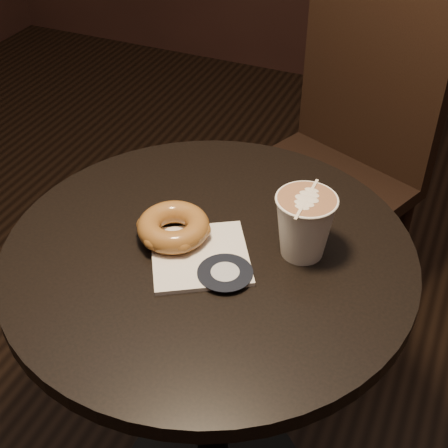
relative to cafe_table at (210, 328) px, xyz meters
The scene contains 5 objects.
cafe_table is the anchor object (origin of this frame).
chair 0.71m from the cafe_table, 85.00° to the left, with size 0.55×0.55×1.06m.
pastry_bag 0.21m from the cafe_table, 95.90° to the right, with size 0.16×0.16×0.01m, color white.
doughnut 0.24m from the cafe_table, behind, with size 0.12×0.12×0.04m, color brown.
latte_cup 0.30m from the cafe_table, 19.93° to the left, with size 0.10×0.10×0.11m, color white, non-canonical shape.
Camera 1 is at (0.34, -0.72, 1.44)m, focal length 50.00 mm.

